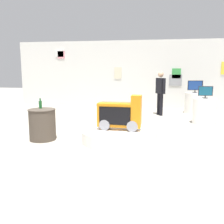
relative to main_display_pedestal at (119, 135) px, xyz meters
The scene contains 11 objects.
ground_plane 0.43m from the main_display_pedestal, 95.32° to the left, with size 30.00×30.00×0.00m, color #A8A091.
back_wall_display 5.67m from the main_display_pedestal, 90.37° to the left, with size 10.96×0.13×2.92m.
main_display_pedestal is the anchor object (origin of this frame).
novelty_firetruck_tv 0.47m from the main_display_pedestal, 21.12° to the right, with size 1.02×0.38×0.82m.
display_pedestal_left_rear 4.92m from the main_display_pedestal, 62.60° to the left, with size 0.73×0.73×0.80m, color white.
tv_on_left_rear 5.00m from the main_display_pedestal, 62.59° to the left, with size 0.57×0.19×0.46m.
display_pedestal_center_rear 3.37m from the main_display_pedestal, 46.57° to the left, with size 0.71×0.71×0.80m, color white.
tv_on_center_rear 3.47m from the main_display_pedestal, 46.53° to the left, with size 0.44×0.18×0.37m.
side_table_round 1.87m from the main_display_pedestal, behind, with size 0.65×0.65×0.75m.
bottle_on_side_table 2.05m from the main_display_pedestal, behind, with size 0.07×0.07×0.25m.
shopper_browsing_near_truck 3.91m from the main_display_pedestal, 75.56° to the left, with size 0.36×0.50×1.59m.
Camera 1 is at (0.90, -6.16, 1.69)m, focal length 40.77 mm.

